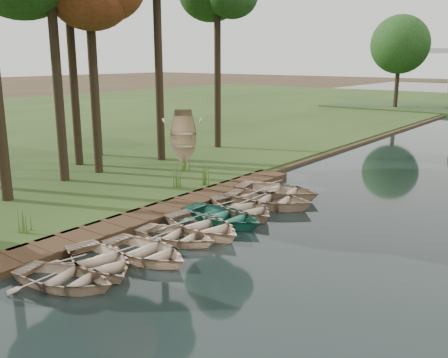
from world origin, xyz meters
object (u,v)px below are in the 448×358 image
Objects in this scene: rowboat_0 at (64,275)px; stored_rowboat at (183,160)px; rowboat_2 at (145,248)px; rowboat_1 at (99,258)px; boardwalk at (171,208)px.

stored_rowboat reaches higher than rowboat_0.
rowboat_2 is at bearing -22.57° from rowboat_0.
rowboat_2 is (0.53, 1.41, 0.00)m from rowboat_1.
stored_rowboat reaches higher than boardwalk.
boardwalk is 4.98× the size of stored_rowboat.
rowboat_0 is 14.95m from stored_rowboat.
rowboat_1 is 0.99× the size of rowboat_2.
rowboat_1 reaches higher than rowboat_0.
stored_rowboat reaches higher than rowboat_1.
boardwalk is 5.12m from rowboat_2.
stored_rowboat is (-7.34, 13.01, 0.26)m from rowboat_0.
rowboat_1 is (2.36, -5.62, 0.24)m from boardwalk.
rowboat_0 is 0.95× the size of rowboat_1.
rowboat_1 is 13.72m from stored_rowboat.
rowboat_0 is 0.95× the size of rowboat_2.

